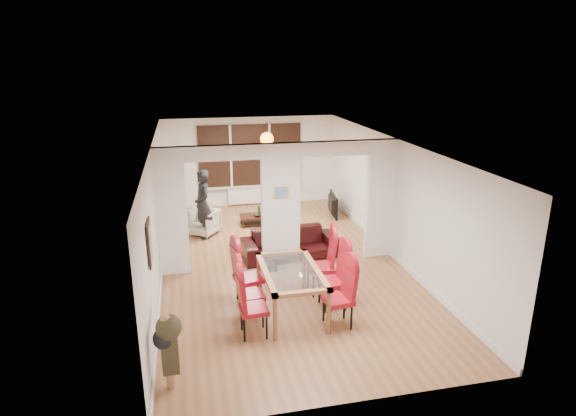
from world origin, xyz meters
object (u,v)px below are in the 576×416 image
object	(u,v)px
dining_chair_rb	(333,277)
coffee_table	(261,219)
sofa	(290,244)
bottle	(259,211)
dining_chair_lb	(251,291)
dining_chair_lc	(249,274)
dining_chair_ra	(338,295)
dining_chair_rc	(321,263)
person	(203,204)
television	(330,204)
dining_chair_la	(254,304)
dining_table	(291,291)
bowl	(258,215)
armchair	(203,222)

from	to	relation	value
dining_chair_rb	coffee_table	size ratio (longest dim) A/B	1.02
sofa	bottle	xyz separation A→B (m)	(-0.35, 2.21, 0.09)
dining_chair_lb	coffee_table	bearing A→B (deg)	74.09
dining_chair_lc	dining_chair_lb	bearing A→B (deg)	-106.05
dining_chair_ra	bottle	size ratio (longest dim) A/B	3.71
dining_chair_lb	dining_chair_rc	bearing A→B (deg)	21.81
person	television	size ratio (longest dim) A/B	1.58
dining_chair_lb	sofa	size ratio (longest dim) A/B	0.49
dining_chair_lc	bottle	bearing A→B (deg)	65.41
dining_chair_la	dining_chair_rc	distance (m)	1.88
dining_chair_lc	person	distance (m)	3.61
television	sofa	bearing A→B (deg)	154.80
dining_chair_ra	dining_chair_rb	bearing A→B (deg)	73.37
sofa	television	world-z (taller)	sofa
dining_table	dining_chair_la	size ratio (longest dim) A/B	1.59
television	dining_chair_lc	bearing A→B (deg)	155.27
sofa	bowl	size ratio (longest dim) A/B	9.47
dining_chair_lc	armchair	bearing A→B (deg)	86.46
dining_chair_lb	coffee_table	distance (m)	4.88
dining_chair_rc	sofa	size ratio (longest dim) A/B	0.56
dining_chair_ra	sofa	distance (m)	2.98
dining_chair_lc	coffee_table	world-z (taller)	dining_chair_lc
dining_chair_lc	armchair	distance (m)	3.82
dining_table	dining_chair_rc	xyz separation A→B (m)	(0.72, 0.63, 0.19)
bowl	armchair	bearing A→B (deg)	-165.73
dining_chair_lc	bowl	xyz separation A→B (m)	(0.81, 4.12, -0.29)
dining_chair_la	dining_chair_lb	distance (m)	0.50
dining_chair_rb	dining_chair_lc	bearing A→B (deg)	156.38
dining_chair_ra	television	xyz separation A→B (m)	(1.59, 5.63, -0.24)
dining_chair_lb	bottle	xyz separation A→B (m)	(0.86, 4.67, -0.11)
dining_chair_rc	dining_chair_ra	bearing A→B (deg)	-84.31
dining_table	dining_chair_rc	world-z (taller)	dining_chair_rc
person	bowl	world-z (taller)	person
dining_table	dining_chair_lc	distance (m)	0.83
dining_chair_ra	person	bearing A→B (deg)	105.91
dining_chair_ra	television	size ratio (longest dim) A/B	1.04
dining_chair_rb	coffee_table	world-z (taller)	dining_chair_rb
dining_chair_rc	armchair	world-z (taller)	dining_chair_rc
dining_table	sofa	world-z (taller)	dining_table
armchair	person	xyz separation A→B (m)	(0.02, -0.21, 0.53)
dining_chair_la	bowl	bearing A→B (deg)	77.05
dining_chair_rb	television	world-z (taller)	dining_chair_rb
dining_chair_rc	armchair	xyz separation A→B (m)	(-2.01, 3.60, -0.27)
dining_chair_lb	sofa	xyz separation A→B (m)	(1.21, 2.46, -0.21)
television	person	bearing A→B (deg)	113.87
dining_chair_lc	television	size ratio (longest dim) A/B	1.07
dining_chair_lc	sofa	world-z (taller)	dining_chair_lc
dining_table	television	distance (m)	5.52
dining_table	dining_chair_ra	size ratio (longest dim) A/B	1.55
dining_chair_lb	dining_chair_ra	size ratio (longest dim) A/B	0.93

